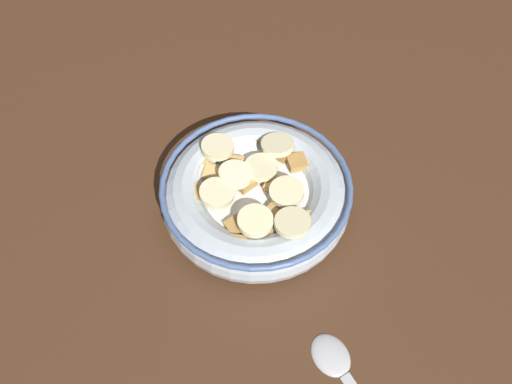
{
  "coord_description": "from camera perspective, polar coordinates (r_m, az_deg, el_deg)",
  "views": [
    {
      "loc": [
        -4.41,
        -30.67,
        46.12
      ],
      "look_at": [
        0.0,
        0.0,
        3.0
      ],
      "focal_mm": 36.46,
      "sensor_mm": 36.0,
      "label": 1
    }
  ],
  "objects": [
    {
      "name": "ground_plane",
      "position": [
        0.56,
        0.0,
        -2.37
      ],
      "size": [
        96.91,
        96.91,
        2.0
      ],
      "primitive_type": "cube",
      "color": "#472B19"
    },
    {
      "name": "cereal_bowl",
      "position": [
        0.53,
        -0.02,
        -0.25
      ],
      "size": [
        19.46,
        19.46,
        5.63
      ],
      "color": "#B2BCC6",
      "rests_on": "ground_plane"
    },
    {
      "name": "spoon",
      "position": [
        0.48,
        9.75,
        -19.17
      ],
      "size": [
        7.78,
        15.11,
        0.8
      ],
      "color": "#B7B7BC",
      "rests_on": "ground_plane"
    }
  ]
}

